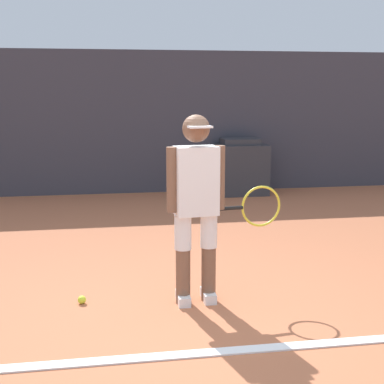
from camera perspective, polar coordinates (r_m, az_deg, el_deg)
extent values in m
plane|color=#B76642|center=(4.01, -0.07, -14.89)|extent=(24.00, 24.00, 0.00)
cube|color=#383842|center=(9.11, -5.65, 7.37)|extent=(24.00, 0.10, 2.38)
cube|color=white|center=(3.73, 0.73, -16.85)|extent=(21.60, 0.10, 0.01)
cylinder|color=brown|center=(4.45, -0.96, -8.96)|extent=(0.12, 0.12, 0.46)
cylinder|color=white|center=(4.34, -0.98, -4.31)|extent=(0.14, 0.14, 0.28)
cube|color=white|center=(4.52, -0.95, -11.25)|extent=(0.10, 0.24, 0.08)
cylinder|color=brown|center=(4.51, 1.77, -8.70)|extent=(0.12, 0.12, 0.46)
cylinder|color=white|center=(4.40, 1.80, -4.11)|extent=(0.14, 0.14, 0.28)
cube|color=white|center=(4.58, 1.76, -10.97)|extent=(0.10, 0.24, 0.08)
cube|color=white|center=(4.28, 0.43, 1.21)|extent=(0.36, 0.24, 0.55)
sphere|color=brown|center=(4.23, 0.44, 6.78)|extent=(0.22, 0.22, 0.22)
cube|color=white|center=(4.13, 0.83, 6.96)|extent=(0.19, 0.14, 0.02)
cylinder|color=brown|center=(4.23, -2.14, 1.31)|extent=(0.09, 0.09, 0.52)
cylinder|color=brown|center=(4.33, 2.93, 1.54)|extent=(0.09, 0.09, 0.52)
cylinder|color=black|center=(4.42, 4.17, -1.74)|extent=(0.21, 0.06, 0.03)
torus|color=yellow|center=(4.51, 7.37, -1.52)|extent=(0.35, 0.06, 0.35)
sphere|color=#D1E533|center=(4.60, -11.66, -11.19)|extent=(0.07, 0.07, 0.07)
cube|color=#333338|center=(9.05, 5.12, 2.43)|extent=(0.89, 0.62, 0.84)
cube|color=#333338|center=(8.99, 5.17, 5.39)|extent=(0.62, 0.43, 0.10)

